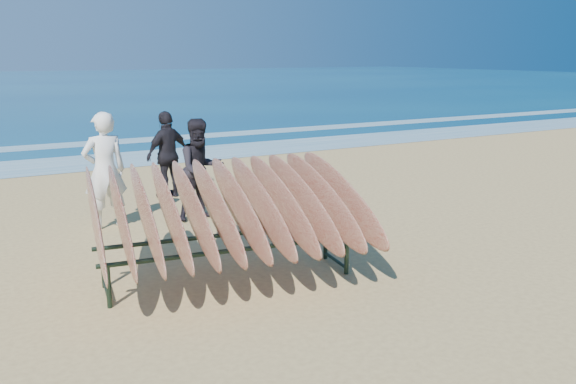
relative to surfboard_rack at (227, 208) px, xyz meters
name	(u,v)px	position (x,y,z in m)	size (l,w,h in m)	color
ground	(318,276)	(1.06, -0.43, -0.94)	(120.00, 120.00, 0.00)	tan
foam_near	(121,160)	(1.06, 9.57, -0.94)	(160.00, 160.00, 0.00)	white
foam_far	(93,143)	(1.06, 13.07, -0.94)	(160.00, 160.00, 0.00)	white
surfboard_rack	(227,208)	(0.00, 0.00, 0.00)	(3.50, 3.07, 1.56)	black
person_white	(105,171)	(-0.77, 3.16, 0.00)	(0.69, 0.45, 1.90)	white
person_dark_a	(201,170)	(0.78, 2.92, -0.08)	(0.84, 0.65, 1.73)	black
person_dark_b	(168,155)	(0.81, 4.77, -0.09)	(1.00, 0.42, 1.70)	black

